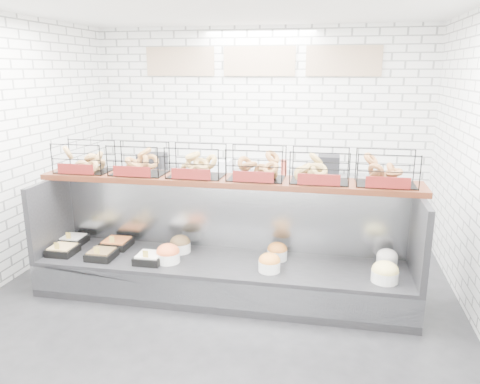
# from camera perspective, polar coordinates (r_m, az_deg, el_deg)

# --- Properties ---
(ground) EXTENTS (5.50, 5.50, 0.00)m
(ground) POSITION_cam_1_polar(r_m,az_deg,el_deg) (4.98, -2.97, -13.87)
(ground) COLOR black
(ground) RESTS_ON ground
(room_shell) EXTENTS (5.02, 5.51, 3.01)m
(room_shell) POSITION_cam_1_polar(r_m,az_deg,el_deg) (4.97, -1.57, 10.96)
(room_shell) COLOR white
(room_shell) RESTS_ON ground
(display_case) EXTENTS (4.00, 0.90, 1.20)m
(display_case) POSITION_cam_1_polar(r_m,az_deg,el_deg) (5.14, -2.15, -8.90)
(display_case) COLOR black
(display_case) RESTS_ON ground
(bagel_shelf) EXTENTS (4.10, 0.50, 0.40)m
(bagel_shelf) POSITION_cam_1_polar(r_m,az_deg,el_deg) (4.98, -1.67, 3.18)
(bagel_shelf) COLOR #3E180D
(bagel_shelf) RESTS_ON display_case
(prep_counter) EXTENTS (4.00, 0.60, 1.20)m
(prep_counter) POSITION_cam_1_polar(r_m,az_deg,el_deg) (7.02, 1.71, -1.11)
(prep_counter) COLOR #93969B
(prep_counter) RESTS_ON ground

